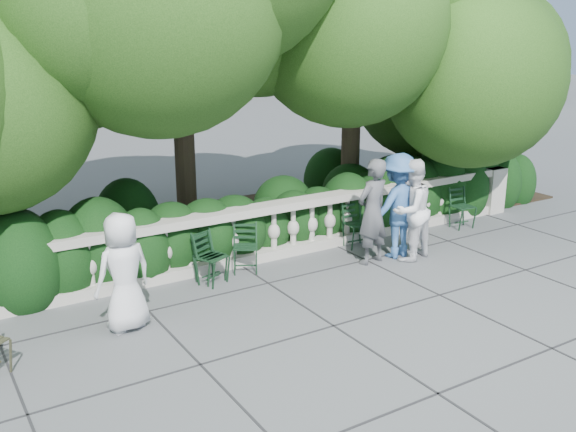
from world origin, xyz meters
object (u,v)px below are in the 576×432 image
chair_e (360,249)px  person_older_blue (398,206)px  chair_c (246,275)px  chair_f (466,230)px  chair_b (220,286)px  chair_d (217,284)px  person_casual_man (410,210)px  person_woman_grey (372,212)px  person_businessman (124,272)px

chair_e → person_older_blue: person_older_blue is taller
chair_c → chair_f: bearing=27.1°
chair_e → chair_c: bearing=-173.5°
chair_b → chair_e: same height
chair_d → chair_b: bearing=-100.0°
chair_d → person_casual_man: bearing=-27.4°
chair_c → person_woman_grey: (2.14, -0.61, 0.92)m
chair_e → person_older_blue: (0.31, -0.62, 0.93)m
chair_d → person_woman_grey: 2.91m
chair_c → person_older_blue: (2.73, -0.59, 0.93)m
chair_f → person_businessman: person_businessman is taller
chair_d → person_casual_man: (3.39, -0.74, 0.90)m
chair_c → chair_b: bearing=-133.4°
chair_f → person_businessman: 7.35m
chair_b → chair_e: 2.98m
chair_e → person_casual_man: 1.30m
chair_c → person_casual_man: (2.83, -0.81, 0.90)m
chair_c → person_older_blue: person_older_blue is taller
chair_b → chair_f: (5.54, 0.01, 0.00)m
person_older_blue → chair_c: bearing=-15.3°
person_woman_grey → person_casual_man: person_woman_grey is taller
person_casual_man → chair_b: bearing=-24.3°
person_businessman → chair_d: bearing=-167.8°
chair_c → person_businessman: 2.58m
person_woman_grey → person_older_blue: person_older_blue is taller
person_casual_man → chair_d: bearing=-25.9°
chair_d → person_businessman: (-1.72, -0.79, 0.82)m
chair_b → person_older_blue: bearing=-31.6°
chair_d → person_businessman: bearing=-170.7°
chair_d → person_woman_grey: size_ratio=0.46×
chair_e → chair_b: bearing=-170.3°
chair_c → chair_e: bearing=29.8°
person_older_blue → chair_f: bearing=-172.4°
chair_d → chair_e: 2.98m
person_woman_grey → chair_e: bearing=-124.0°
chair_e → person_businessman: (-4.71, -0.89, 0.82)m
chair_e → chair_d: bearing=-172.2°
chair_d → chair_e: (2.98, 0.11, 0.00)m
chair_d → person_casual_man: 3.59m
person_older_blue → person_woman_grey: bearing=-0.8°
chair_f → chair_c: bearing=-176.4°
chair_b → person_casual_man: 3.56m
chair_d → person_older_blue: 3.46m
person_casual_man → chair_e: bearing=-77.7°
person_businessman → person_casual_man: (5.12, 0.05, 0.08)m
chair_b → chair_c: (0.55, 0.18, 0.00)m
chair_b → person_woman_grey: 2.89m
person_businessman → person_woman_grey: 4.44m
person_businessman → chair_b: bearing=-170.7°
person_older_blue → chair_b: bearing=-10.3°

